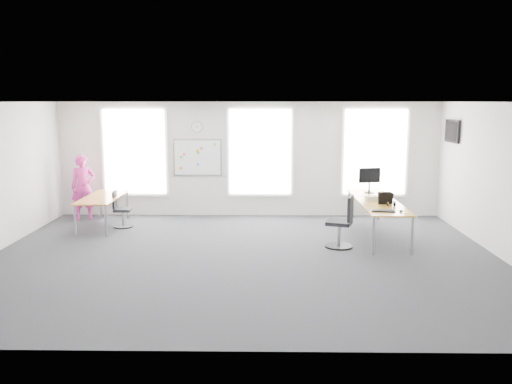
{
  "coord_description": "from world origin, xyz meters",
  "views": [
    {
      "loc": [
        0.41,
        -10.19,
        3.02
      ],
      "look_at": [
        0.23,
        1.2,
        1.1
      ],
      "focal_mm": 38.0,
      "sensor_mm": 36.0,
      "label": 1
    }
  ],
  "objects_px": {
    "desk_left": "(103,199)",
    "chair_right": "(342,225)",
    "desk_right": "(377,203)",
    "chair_left": "(121,211)",
    "person": "(83,187)",
    "monitor": "(370,178)",
    "keyboard": "(384,211)",
    "headphones": "(391,204)"
  },
  "relations": [
    {
      "from": "chair_left",
      "to": "headphones",
      "type": "distance_m",
      "value": 6.34
    },
    {
      "from": "keyboard",
      "to": "headphones",
      "type": "relative_size",
      "value": 2.56
    },
    {
      "from": "chair_left",
      "to": "headphones",
      "type": "relative_size",
      "value": 4.81
    },
    {
      "from": "headphones",
      "to": "chair_right",
      "type": "bearing_deg",
      "value": -161.97
    },
    {
      "from": "chair_left",
      "to": "desk_left",
      "type": "bearing_deg",
      "value": 84.59
    },
    {
      "from": "desk_right",
      "to": "headphones",
      "type": "height_order",
      "value": "headphones"
    },
    {
      "from": "monitor",
      "to": "chair_left",
      "type": "bearing_deg",
      "value": 169.26
    },
    {
      "from": "keyboard",
      "to": "person",
      "type": "bearing_deg",
      "value": 171.21
    },
    {
      "from": "monitor",
      "to": "chair_right",
      "type": "bearing_deg",
      "value": -127.96
    },
    {
      "from": "desk_left",
      "to": "headphones",
      "type": "relative_size",
      "value": 11.16
    },
    {
      "from": "chair_left",
      "to": "monitor",
      "type": "bearing_deg",
      "value": -91.3
    },
    {
      "from": "chair_left",
      "to": "person",
      "type": "relative_size",
      "value": 0.53
    },
    {
      "from": "chair_right",
      "to": "keyboard",
      "type": "relative_size",
      "value": 2.32
    },
    {
      "from": "desk_left",
      "to": "person",
      "type": "distance_m",
      "value": 1.14
    },
    {
      "from": "desk_right",
      "to": "headphones",
      "type": "bearing_deg",
      "value": -77.36
    },
    {
      "from": "person",
      "to": "headphones",
      "type": "distance_m",
      "value": 7.68
    },
    {
      "from": "chair_left",
      "to": "keyboard",
      "type": "distance_m",
      "value": 6.23
    },
    {
      "from": "person",
      "to": "monitor",
      "type": "xyz_separation_m",
      "value": [
        7.2,
        -0.54,
        0.34
      ]
    },
    {
      "from": "headphones",
      "to": "person",
      "type": "bearing_deg",
      "value": 161.53
    },
    {
      "from": "desk_left",
      "to": "chair_left",
      "type": "height_order",
      "value": "chair_left"
    },
    {
      "from": "desk_left",
      "to": "person",
      "type": "xyz_separation_m",
      "value": [
        -0.74,
        0.85,
        0.15
      ]
    },
    {
      "from": "chair_right",
      "to": "keyboard",
      "type": "bearing_deg",
      "value": 94.7
    },
    {
      "from": "person",
      "to": "keyboard",
      "type": "relative_size",
      "value": 3.56
    },
    {
      "from": "monitor",
      "to": "keyboard",
      "type": "bearing_deg",
      "value": -107.23
    },
    {
      "from": "person",
      "to": "chair_left",
      "type": "bearing_deg",
      "value": -60.1
    },
    {
      "from": "headphones",
      "to": "monitor",
      "type": "relative_size",
      "value": 0.3
    },
    {
      "from": "desk_left",
      "to": "headphones",
      "type": "xyz_separation_m",
      "value": [
        6.6,
        -1.4,
        0.17
      ]
    },
    {
      "from": "headphones",
      "to": "desk_left",
      "type": "bearing_deg",
      "value": 166.62
    },
    {
      "from": "headphones",
      "to": "monitor",
      "type": "distance_m",
      "value": 1.75
    },
    {
      "from": "person",
      "to": "keyboard",
      "type": "bearing_deg",
      "value": -45.49
    },
    {
      "from": "desk_left",
      "to": "desk_right",
      "type": "bearing_deg",
      "value": -6.45
    },
    {
      "from": "desk_left",
      "to": "chair_right",
      "type": "xyz_separation_m",
      "value": [
        5.52,
        -1.78,
        -0.21
      ]
    },
    {
      "from": "desk_right",
      "to": "chair_right",
      "type": "distance_m",
      "value": 1.43
    },
    {
      "from": "desk_left",
      "to": "chair_left",
      "type": "distance_m",
      "value": 0.52
    },
    {
      "from": "chair_right",
      "to": "keyboard",
      "type": "distance_m",
      "value": 0.89
    },
    {
      "from": "headphones",
      "to": "monitor",
      "type": "xyz_separation_m",
      "value": [
        -0.14,
        1.71,
        0.32
      ]
    },
    {
      "from": "desk_right",
      "to": "person",
      "type": "distance_m",
      "value": 7.36
    },
    {
      "from": "chair_left",
      "to": "headphones",
      "type": "height_order",
      "value": "headphones"
    },
    {
      "from": "desk_right",
      "to": "chair_left",
      "type": "height_order",
      "value": "chair_left"
    },
    {
      "from": "chair_right",
      "to": "monitor",
      "type": "height_order",
      "value": "monitor"
    },
    {
      "from": "desk_left",
      "to": "monitor",
      "type": "distance_m",
      "value": 6.49
    },
    {
      "from": "monitor",
      "to": "desk_left",
      "type": "bearing_deg",
      "value": 168.99
    }
  ]
}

